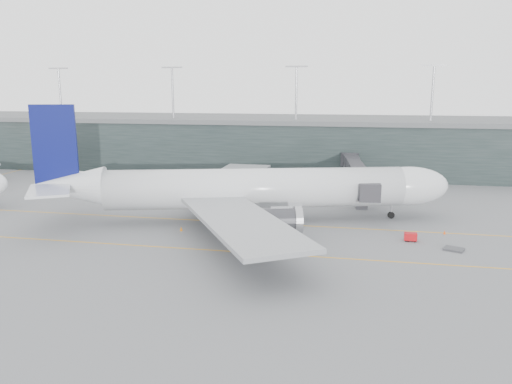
# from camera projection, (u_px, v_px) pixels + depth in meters

# --- Properties ---
(ground) EXTENTS (320.00, 320.00, 0.00)m
(ground) POSITION_uv_depth(u_px,v_px,m) (239.00, 217.00, 93.44)
(ground) COLOR #525256
(ground) RESTS_ON ground
(taxiline_a) EXTENTS (160.00, 0.25, 0.02)m
(taxiline_a) POSITION_uv_depth(u_px,v_px,m) (234.00, 222.00, 89.59)
(taxiline_a) COLOR orange
(taxiline_a) RESTS_ON ground
(taxiline_b) EXTENTS (160.00, 0.25, 0.02)m
(taxiline_b) POSITION_uv_depth(u_px,v_px,m) (209.00, 250.00, 74.22)
(taxiline_b) COLOR orange
(taxiline_b) RESTS_ON ground
(taxiline_lead_main) EXTENTS (0.25, 60.00, 0.02)m
(taxiline_lead_main) POSITION_uv_depth(u_px,v_px,m) (281.00, 195.00, 111.72)
(taxiline_lead_main) COLOR orange
(taxiline_lead_main) RESTS_ON ground
(terminal) EXTENTS (240.00, 36.00, 29.00)m
(terminal) POSITION_uv_depth(u_px,v_px,m) (282.00, 143.00, 147.60)
(terminal) COLOR black
(terminal) RESTS_ON ground
(main_aircraft) EXTENTS (73.67, 67.82, 20.95)m
(main_aircraft) POSITION_uv_depth(u_px,v_px,m) (252.00, 189.00, 89.13)
(main_aircraft) COLOR silver
(main_aircraft) RESTS_ON ground
(jet_bridge) EXTENTS (8.37, 48.88, 7.44)m
(jet_bridge) POSITION_uv_depth(u_px,v_px,m) (358.00, 169.00, 113.04)
(jet_bridge) COLOR #2B2B30
(jet_bridge) RESTS_ON ground
(gse_cart) EXTENTS (1.96, 1.28, 1.32)m
(gse_cart) POSITION_uv_depth(u_px,v_px,m) (411.00, 237.00, 78.40)
(gse_cart) COLOR #B00C12
(gse_cart) RESTS_ON ground
(baggage_dolly) EXTENTS (3.37, 3.08, 0.27)m
(baggage_dolly) POSITION_uv_depth(u_px,v_px,m) (454.00, 249.00, 74.15)
(baggage_dolly) COLOR #36373B
(baggage_dolly) RESTS_ON ground
(uld_a) EXTENTS (2.18, 1.97, 1.63)m
(uld_a) POSITION_uv_depth(u_px,v_px,m) (223.00, 199.00, 104.37)
(uld_a) COLOR #323337
(uld_a) RESTS_ON ground
(uld_b) EXTENTS (2.02, 1.72, 1.65)m
(uld_b) POSITION_uv_depth(u_px,v_px,m) (238.00, 199.00, 104.64)
(uld_b) COLOR #323337
(uld_b) RESTS_ON ground
(uld_c) EXTENTS (1.85, 1.51, 1.62)m
(uld_c) POSITION_uv_depth(u_px,v_px,m) (257.00, 200.00, 103.14)
(uld_c) COLOR #323337
(uld_c) RESTS_ON ground
(cone_nose) EXTENTS (0.42, 0.42, 0.67)m
(cone_nose) POSITION_uv_depth(u_px,v_px,m) (445.00, 232.00, 82.18)
(cone_nose) COLOR #E84C0C
(cone_nose) RESTS_ON ground
(cone_wing_stbd) EXTENTS (0.42, 0.42, 0.66)m
(cone_wing_stbd) POSITION_uv_depth(u_px,v_px,m) (257.00, 248.00, 73.94)
(cone_wing_stbd) COLOR #ED380D
(cone_wing_stbd) RESTS_ON ground
(cone_wing_port) EXTENTS (0.50, 0.50, 0.79)m
(cone_wing_port) POSITION_uv_depth(u_px,v_px,m) (289.00, 203.00, 102.75)
(cone_wing_port) COLOR #EA3A0D
(cone_wing_port) RESTS_ON ground
(cone_tail) EXTENTS (0.47, 0.47, 0.74)m
(cone_tail) POSITION_uv_depth(u_px,v_px,m) (181.00, 229.00, 84.02)
(cone_tail) COLOR orange
(cone_tail) RESTS_ON ground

